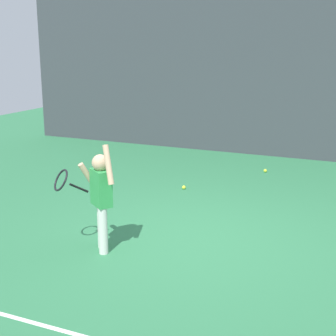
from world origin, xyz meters
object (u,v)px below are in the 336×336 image
Objects in this scene: tennis_player at (100,194)px; tennis_ball_2 at (265,171)px; tennis_ball_3 at (81,165)px; tennis_ball_0 at (184,187)px; tennis_ball_1 at (92,173)px.

tennis_ball_2 is at bearing 113.95° from tennis_player.
tennis_player reaches higher than tennis_ball_3.
tennis_ball_0 is (-0.04, 2.80, -0.69)m from tennis_player.
tennis_player is 4.31m from tennis_ball_3.
tennis_player is 2.89m from tennis_ball_0.
tennis_ball_0 is 1.00× the size of tennis_ball_2.
tennis_ball_0 is 2.58m from tennis_ball_3.
tennis_player is at bearing -102.36° from tennis_ball_2.
tennis_ball_2 is at bearing 58.75° from tennis_ball_0.
tennis_ball_0 and tennis_ball_1 have the same top height.
tennis_player is at bearing -55.86° from tennis_ball_1.
tennis_ball_2 is at bearing 26.66° from tennis_ball_1.
tennis_player is 20.46× the size of tennis_ball_2.
tennis_ball_1 is 3.37m from tennis_ball_2.
tennis_ball_3 is at bearing -162.84° from tennis_ball_2.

